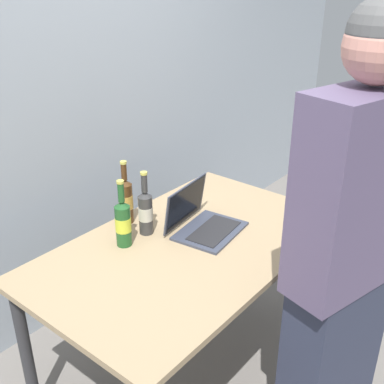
{
  "coord_description": "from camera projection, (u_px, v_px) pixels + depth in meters",
  "views": [
    {
      "loc": [
        -1.42,
        -1.18,
        1.87
      ],
      "look_at": [
        0.03,
        0.0,
        0.99
      ],
      "focal_mm": 44.45,
      "sensor_mm": 36.0,
      "label": 1
    }
  ],
  "objects": [
    {
      "name": "ground_plane",
      "position": [
        189.0,
        365.0,
        2.47
      ],
      "size": [
        8.0,
        8.0,
        0.0
      ],
      "primitive_type": "plane",
      "color": "slate",
      "rests_on": "ground"
    },
    {
      "name": "laptop",
      "position": [
        202.0,
        221.0,
        2.25
      ],
      "size": [
        0.36,
        0.32,
        0.22
      ],
      "color": "#383D4C",
      "rests_on": "desk"
    },
    {
      "name": "beer_bottle_dark",
      "position": [
        123.0,
        222.0,
        2.1
      ],
      "size": [
        0.07,
        0.07,
        0.32
      ],
      "color": "#1E5123",
      "rests_on": "desk"
    },
    {
      "name": "person_figure",
      "position": [
        345.0,
        264.0,
        1.65
      ],
      "size": [
        0.49,
        0.35,
        1.81
      ],
      "color": "#2D3347",
      "rests_on": "ground"
    },
    {
      "name": "desk",
      "position": [
        188.0,
        259.0,
        2.19
      ],
      "size": [
        1.44,
        0.87,
        0.74
      ],
      "color": "#9E8460",
      "rests_on": "ground"
    },
    {
      "name": "beer_bottle_green",
      "position": [
        146.0,
        211.0,
        2.19
      ],
      "size": [
        0.07,
        0.07,
        0.31
      ],
      "color": "#333333",
      "rests_on": "desk"
    },
    {
      "name": "back_wall",
      "position": [
        54.0,
        91.0,
        2.41
      ],
      "size": [
        6.0,
        0.1,
        2.6
      ],
      "primitive_type": "cube",
      "color": "#99A3AD",
      "rests_on": "ground"
    },
    {
      "name": "beer_bottle_amber",
      "position": [
        126.0,
        200.0,
        2.29
      ],
      "size": [
        0.07,
        0.07,
        0.32
      ],
      "color": "#472B14",
      "rests_on": "desk"
    }
  ]
}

